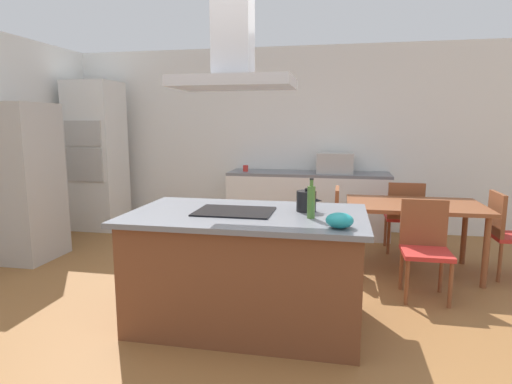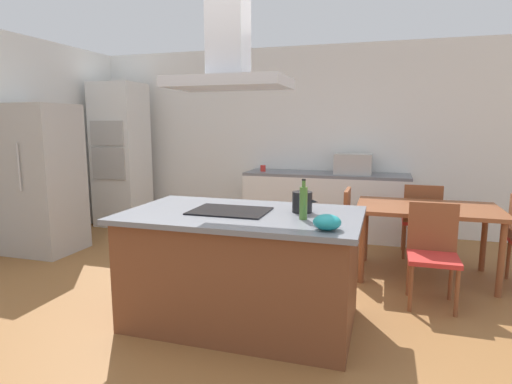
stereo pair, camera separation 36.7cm
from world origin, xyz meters
name	(u,v)px [view 1 (the left image)]	position (x,y,z in m)	size (l,w,h in m)	color
ground	(275,262)	(0.00, 1.50, 0.00)	(16.00, 16.00, 0.00)	#936033
wall_back	(293,140)	(0.00, 3.25, 1.35)	(7.20, 0.10, 2.70)	white
kitchen_island	(247,267)	(0.00, 0.00, 0.45)	(1.84, 1.10, 0.90)	brown
cooktop	(234,211)	(-0.10, 0.00, 0.91)	(0.60, 0.44, 0.01)	black
tea_kettle	(306,201)	(0.45, 0.15, 0.98)	(0.21, 0.16, 0.19)	black
olive_oil_bottle	(311,201)	(0.50, -0.10, 1.03)	(0.06, 0.06, 0.30)	#47722D
mixing_bowl	(340,220)	(0.71, -0.36, 0.95)	(0.19, 0.19, 0.10)	teal
back_counter	(308,203)	(0.26, 2.88, 0.45)	(2.27, 0.62, 0.90)	silver
countertop_microwave	(335,163)	(0.63, 2.88, 1.04)	(0.50, 0.38, 0.28)	#B2AFAA
coffee_mug_red	(246,168)	(-0.64, 2.82, 0.95)	(0.08, 0.08, 0.09)	red
wall_oven_stack	(97,156)	(-2.90, 2.65, 1.10)	(0.70, 0.66, 2.20)	silver
refrigerator	(18,182)	(-2.98, 1.10, 0.91)	(0.80, 0.73, 1.82)	#B2AFAA
dining_table	(414,211)	(1.49, 1.51, 0.67)	(1.40, 0.90, 0.75)	brown
chair_at_left_end	(327,222)	(0.58, 1.51, 0.51)	(0.42, 0.42, 0.89)	red
chair_at_right_end	(506,229)	(2.41, 1.51, 0.51)	(0.42, 0.42, 0.89)	red
chair_facing_back_wall	(404,213)	(1.49, 2.18, 0.51)	(0.42, 0.42, 0.89)	red
chair_facing_island	(425,242)	(1.49, 0.85, 0.51)	(0.42, 0.42, 0.89)	red
range_hood	(233,53)	(-0.10, 0.00, 2.10)	(0.90, 0.55, 0.78)	#ADADB2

